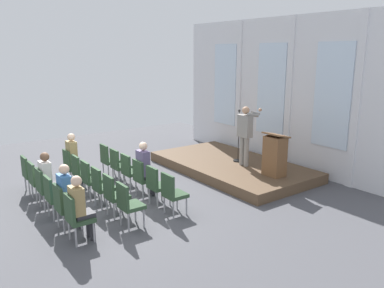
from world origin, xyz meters
The scene contains 29 objects.
ground_plane centered at (0.00, 0.00, 0.00)m, with size 15.15×15.15×0.00m, color #4C4C51.
rear_partition centered at (0.04, 5.82, 2.24)m, with size 8.09×0.14×4.47m.
stage_platform centered at (0.00, 4.18, 0.14)m, with size 4.84×2.69×0.28m, color brown.
speaker centered at (0.48, 4.26, 1.27)m, with size 0.52×0.69×1.70m.
mic_stand centered at (0.06, 4.40, 0.61)m, with size 0.28×0.28×1.55m.
lectern centered at (1.63, 4.23, 0.83)m, with size 0.60×0.48×1.16m.
chair_r0_c0 centered at (-1.64, 1.02, 0.53)m, with size 0.46×0.44×0.94m.
chair_r0_c1 centered at (-0.98, 1.02, 0.53)m, with size 0.46×0.44×0.94m.
chair_r0_c2 centered at (-0.33, 1.02, 0.53)m, with size 0.46×0.44×0.94m.
chair_r0_c3 centered at (0.33, 1.02, 0.53)m, with size 0.46×0.44×0.94m.
audience_r0_c3 centered at (0.33, 1.10, 0.76)m, with size 0.36×0.39×1.37m.
chair_r0_c4 centered at (0.98, 1.02, 0.53)m, with size 0.46×0.44×0.94m.
chair_r0_c5 centered at (1.64, 1.02, 0.53)m, with size 0.46×0.44×0.94m.
chair_r1_c0 centered at (-1.64, -0.03, 0.53)m, with size 0.46×0.44×0.94m.
audience_r1_c0 centered at (-1.64, 0.05, 0.76)m, with size 0.36×0.39×1.38m.
chair_r1_c1 centered at (-0.98, -0.03, 0.53)m, with size 0.46×0.44×0.94m.
chair_r1_c2 centered at (-0.33, -0.03, 0.53)m, with size 0.46×0.44×0.94m.
chair_r1_c3 centered at (0.33, -0.03, 0.53)m, with size 0.46×0.44×0.94m.
chair_r1_c4 centered at (0.98, -0.03, 0.53)m, with size 0.46×0.44×0.94m.
chair_r1_c5 centered at (1.64, -0.03, 0.53)m, with size 0.46×0.44×0.94m.
chair_r2_c0 centered at (-1.64, -1.09, 0.53)m, with size 0.46×0.44×0.94m.
chair_r2_c1 centered at (-0.98, -1.09, 0.53)m, with size 0.46×0.44×0.94m.
chair_r2_c2 centered at (-0.33, -1.09, 0.53)m, with size 0.46×0.44×0.94m.
audience_r2_c2 centered at (-0.33, -1.00, 0.73)m, with size 0.36×0.39×1.31m.
chair_r2_c3 centered at (0.33, -1.09, 0.53)m, with size 0.46×0.44×0.94m.
chair_r2_c4 centered at (0.98, -1.09, 0.53)m, with size 0.46×0.44×0.94m.
audience_r2_c4 centered at (0.98, -1.01, 0.75)m, with size 0.36×0.39×1.34m.
chair_r2_c5 centered at (1.64, -1.09, 0.53)m, with size 0.46×0.44×0.94m.
audience_r2_c5 centered at (1.64, -1.00, 0.72)m, with size 0.36×0.39×1.29m.
Camera 1 is at (8.21, -3.25, 3.45)m, focal length 36.12 mm.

